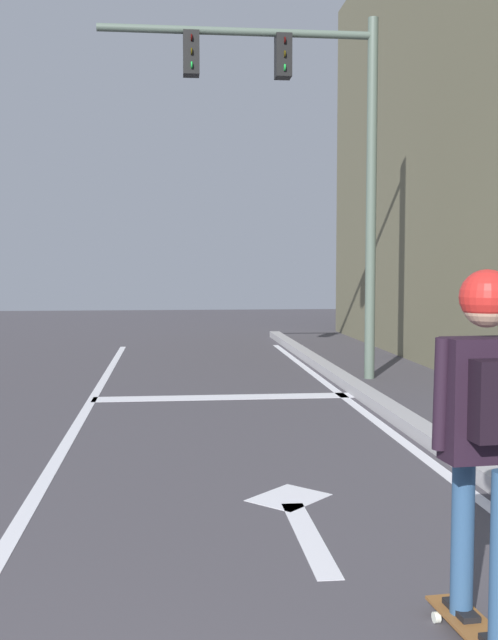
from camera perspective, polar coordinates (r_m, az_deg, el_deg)
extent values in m
cube|color=silver|center=(7.12, -14.47, -10.50)|extent=(0.12, 20.00, 0.01)
cube|color=silver|center=(7.41, 12.83, -9.88)|extent=(0.12, 20.00, 0.01)
cube|color=silver|center=(10.33, -1.85, -5.82)|extent=(3.54, 0.40, 0.01)
cube|color=silver|center=(5.20, 4.52, -15.92)|extent=(0.16, 1.40, 0.01)
cube|color=silver|center=(5.99, 3.01, -13.17)|extent=(0.71, 0.71, 0.01)
cube|color=#9D9B9D|center=(7.48, 14.68, -9.26)|extent=(0.24, 24.00, 0.14)
cube|color=brown|center=(3.96, 16.94, -21.56)|extent=(0.25, 0.82, 0.02)
cube|color=#B2B2B7|center=(4.19, 15.10, -20.26)|extent=(0.15, 0.06, 0.01)
cylinder|color=silver|center=(4.17, 13.91, -20.87)|extent=(0.03, 0.06, 0.05)
cylinder|color=silver|center=(4.24, 16.25, -20.47)|extent=(0.03, 0.06, 0.05)
cylinder|color=#2D4F76|center=(3.96, 15.76, -15.10)|extent=(0.11, 0.11, 0.81)
cube|color=black|center=(4.11, 15.65, -20.23)|extent=(0.11, 0.25, 0.03)
cube|color=black|center=(3.63, 17.30, -5.72)|extent=(0.39, 0.21, 0.57)
cylinder|color=black|center=(3.56, 14.25, -5.41)|extent=(0.07, 0.09, 0.52)
sphere|color=tan|center=(3.58, 17.45, 1.23)|extent=(0.22, 0.22, 0.22)
sphere|color=red|center=(3.58, 17.46, 1.67)|extent=(0.25, 0.25, 0.25)
cylinder|color=#526356|center=(12.10, 9.17, 8.82)|extent=(0.16, 0.16, 5.58)
cylinder|color=#526356|center=(12.22, -0.88, 20.86)|extent=(4.18, 0.12, 0.12)
cube|color=black|center=(12.20, 2.58, 19.17)|extent=(0.24, 0.28, 0.64)
cylinder|color=#3A0605|center=(12.11, 2.69, 20.27)|extent=(0.02, 0.10, 0.10)
cylinder|color=#3C3106|center=(12.05, 2.69, 19.35)|extent=(0.02, 0.10, 0.10)
cylinder|color=green|center=(12.00, 2.69, 18.43)|extent=(0.02, 0.10, 0.10)
cube|color=black|center=(12.08, -4.37, 19.31)|extent=(0.24, 0.28, 0.64)
cylinder|color=#3A0605|center=(11.99, -4.35, 20.42)|extent=(0.02, 0.10, 0.10)
cylinder|color=#3C3106|center=(11.94, -4.35, 19.50)|extent=(0.02, 0.10, 0.10)
cylinder|color=green|center=(11.88, -4.34, 18.57)|extent=(0.02, 0.10, 0.10)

